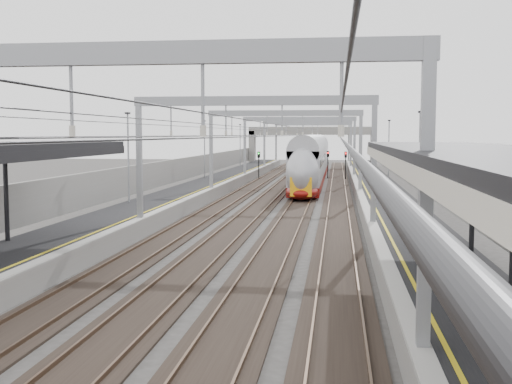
# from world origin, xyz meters

# --- Properties ---
(platform_left) EXTENTS (4.00, 120.00, 1.00)m
(platform_left) POSITION_xyz_m (-8.00, 45.00, 0.50)
(platform_left) COLOR black
(platform_left) RESTS_ON ground
(platform_right) EXTENTS (4.00, 120.00, 1.00)m
(platform_right) POSITION_xyz_m (8.00, 45.00, 0.50)
(platform_right) COLOR black
(platform_right) RESTS_ON ground
(tracks) EXTENTS (11.40, 140.00, 0.20)m
(tracks) POSITION_xyz_m (0.00, 45.00, 0.05)
(tracks) COLOR black
(tracks) RESTS_ON ground
(overhead_line) EXTENTS (13.00, 140.00, 6.60)m
(overhead_line) POSITION_xyz_m (0.00, 51.62, 6.14)
(overhead_line) COLOR gray
(overhead_line) RESTS_ON platform_left
(canopy_right) EXTENTS (4.40, 30.00, 4.24)m
(canopy_right) POSITION_xyz_m (8.03, 2.99, 5.09)
(canopy_right) COLOR black
(canopy_right) RESTS_ON platform_right
(overbridge) EXTENTS (22.00, 2.20, 6.90)m
(overbridge) POSITION_xyz_m (0.00, 100.00, 5.31)
(overbridge) COLOR gray
(overbridge) RESTS_ON ground
(wall_left) EXTENTS (0.30, 120.00, 3.20)m
(wall_left) POSITION_xyz_m (-11.20, 45.00, 1.60)
(wall_left) COLOR gray
(wall_left) RESTS_ON ground
(wall_right) EXTENTS (0.30, 120.00, 3.20)m
(wall_right) POSITION_xyz_m (11.20, 45.00, 1.60)
(wall_right) COLOR gray
(wall_right) RESTS_ON ground
(train) EXTENTS (2.81, 51.18, 4.44)m
(train) POSITION_xyz_m (1.50, 63.61, 2.17)
(train) COLOR maroon
(train) RESTS_ON ground
(signal_green) EXTENTS (0.32, 0.32, 3.48)m
(signal_green) POSITION_xyz_m (-5.20, 66.31, 2.42)
(signal_green) COLOR black
(signal_green) RESTS_ON ground
(signal_red_near) EXTENTS (0.32, 0.32, 3.48)m
(signal_red_near) POSITION_xyz_m (3.20, 70.18, 2.42)
(signal_red_near) COLOR black
(signal_red_near) RESTS_ON ground
(signal_red_far) EXTENTS (0.32, 0.32, 3.48)m
(signal_red_far) POSITION_xyz_m (5.40, 68.06, 2.42)
(signal_red_far) COLOR black
(signal_red_far) RESTS_ON ground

